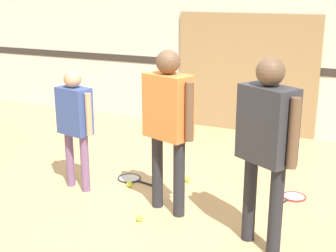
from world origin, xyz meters
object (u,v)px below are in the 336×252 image
at_px(person_instructor, 168,115).
at_px(racket_spare_on_floor, 131,179).
at_px(tennis_ball_near_instructor, 139,218).
at_px(tennis_ball_by_spare_racket, 129,184).
at_px(person_student_right, 267,134).
at_px(tennis_ball_stray_right, 188,180).
at_px(person_student_left, 75,117).
at_px(racket_second_spare, 293,197).
at_px(tennis_ball_stray_left, 180,204).

distance_m(person_instructor, racket_spare_on_floor, 1.37).
height_order(tennis_ball_near_instructor, tennis_ball_by_spare_racket, same).
height_order(person_student_right, tennis_ball_stray_right, person_student_right).
height_order(racket_spare_on_floor, tennis_ball_stray_right, tennis_ball_stray_right).
height_order(person_student_left, tennis_ball_near_instructor, person_student_left).
distance_m(person_instructor, tennis_ball_near_instructor, 1.05).
height_order(person_student_left, person_student_right, person_student_right).
bearing_deg(racket_second_spare, racket_spare_on_floor, -58.74).
height_order(person_student_left, racket_second_spare, person_student_left).
bearing_deg(tennis_ball_stray_right, person_instructor, -82.67).
distance_m(person_student_right, tennis_ball_stray_left, 1.44).
bearing_deg(person_student_left, tennis_ball_near_instructor, -9.86).
height_order(person_student_left, tennis_ball_by_spare_racket, person_student_left).
height_order(racket_second_spare, tennis_ball_stray_left, tennis_ball_stray_left).
distance_m(racket_second_spare, tennis_ball_near_instructor, 1.72).
height_order(racket_spare_on_floor, racket_second_spare, same).
height_order(person_instructor, person_student_left, person_instructor).
relative_size(racket_spare_on_floor, tennis_ball_by_spare_racket, 7.89).
relative_size(tennis_ball_near_instructor, tennis_ball_by_spare_racket, 1.00).
bearing_deg(person_instructor, person_student_right, 2.88).
relative_size(racket_second_spare, tennis_ball_stray_right, 7.41).
distance_m(person_student_right, tennis_ball_near_instructor, 1.55).
xyz_separation_m(tennis_ball_near_instructor, tennis_ball_stray_right, (0.05, 1.10, 0.00)).
xyz_separation_m(racket_second_spare, tennis_ball_stray_right, (-1.20, -0.09, 0.02)).
distance_m(person_instructor, tennis_ball_by_spare_racket, 1.23).
relative_size(person_student_left, tennis_ball_near_instructor, 20.57).
relative_size(person_student_right, racket_second_spare, 3.42).
xyz_separation_m(person_instructor, person_student_right, (1.03, -0.28, 0.02)).
xyz_separation_m(person_instructor, tennis_ball_near_instructor, (-0.15, -0.33, -0.98)).
height_order(person_student_right, racket_second_spare, person_student_right).
xyz_separation_m(person_student_right, racket_spare_on_floor, (-1.78, 0.83, -1.02)).
relative_size(tennis_ball_near_instructor, tennis_ball_stray_left, 1.00).
distance_m(racket_second_spare, tennis_ball_stray_right, 1.21).
relative_size(person_student_left, racket_spare_on_floor, 2.61).
distance_m(person_instructor, person_student_right, 1.07).
bearing_deg(racket_second_spare, tennis_ball_near_instructor, -24.62).
bearing_deg(person_instructor, tennis_ball_near_instructor, -96.19).
bearing_deg(person_student_right, tennis_ball_near_instructor, 31.99).
relative_size(person_student_right, tennis_ball_stray_right, 25.33).
bearing_deg(person_student_left, person_student_right, 2.97).
xyz_separation_m(racket_second_spare, tennis_ball_by_spare_racket, (-1.76, -0.50, 0.02)).
bearing_deg(racket_second_spare, person_student_left, -49.20).
bearing_deg(racket_spare_on_floor, tennis_ball_stray_right, 30.09).
xyz_separation_m(tennis_ball_by_spare_racket, tennis_ball_stray_left, (0.74, -0.23, 0.00)).
bearing_deg(tennis_ball_near_instructor, tennis_ball_stray_left, 63.35).
bearing_deg(tennis_ball_by_spare_racket, person_student_left, -151.64).
distance_m(person_student_right, tennis_ball_stray_right, 1.83).
height_order(racket_spare_on_floor, tennis_ball_stray_left, tennis_ball_stray_left).
relative_size(racket_spare_on_floor, racket_second_spare, 1.06).
distance_m(person_instructor, tennis_ball_stray_right, 1.25).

